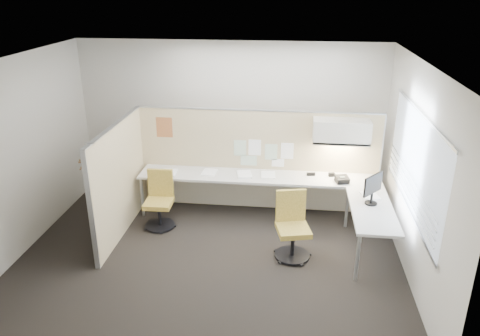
# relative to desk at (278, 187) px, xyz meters

# --- Properties ---
(floor) EXTENTS (5.50, 4.50, 0.01)m
(floor) POSITION_rel_desk_xyz_m (-0.93, -1.13, -0.61)
(floor) COLOR black
(floor) RESTS_ON ground
(ceiling) EXTENTS (5.50, 4.50, 0.01)m
(ceiling) POSITION_rel_desk_xyz_m (-0.93, -1.13, 2.20)
(ceiling) COLOR white
(ceiling) RESTS_ON wall_back
(wall_back) EXTENTS (5.50, 0.02, 2.80)m
(wall_back) POSITION_rel_desk_xyz_m (-0.93, 1.12, 0.80)
(wall_back) COLOR beige
(wall_back) RESTS_ON ground
(wall_front) EXTENTS (5.50, 0.02, 2.80)m
(wall_front) POSITION_rel_desk_xyz_m (-0.93, -3.38, 0.80)
(wall_front) COLOR beige
(wall_front) RESTS_ON ground
(wall_left) EXTENTS (0.02, 4.50, 2.80)m
(wall_left) POSITION_rel_desk_xyz_m (-3.68, -1.13, 0.80)
(wall_left) COLOR beige
(wall_left) RESTS_ON ground
(wall_right) EXTENTS (0.02, 4.50, 2.80)m
(wall_right) POSITION_rel_desk_xyz_m (1.82, -1.13, 0.80)
(wall_right) COLOR beige
(wall_right) RESTS_ON ground
(window_pane) EXTENTS (0.01, 2.80, 1.30)m
(window_pane) POSITION_rel_desk_xyz_m (1.79, -1.13, 0.95)
(window_pane) COLOR #9FA9B8
(window_pane) RESTS_ON wall_right
(partition_back) EXTENTS (4.10, 0.06, 1.75)m
(partition_back) POSITION_rel_desk_xyz_m (-0.38, 0.47, 0.27)
(partition_back) COLOR tan
(partition_back) RESTS_ON floor
(partition_left) EXTENTS (0.06, 2.20, 1.75)m
(partition_left) POSITION_rel_desk_xyz_m (-2.43, -0.63, 0.27)
(partition_left) COLOR tan
(partition_left) RESTS_ON floor
(desk) EXTENTS (4.00, 2.07, 0.73)m
(desk) POSITION_rel_desk_xyz_m (0.00, 0.00, 0.00)
(desk) COLOR beige
(desk) RESTS_ON floor
(overhead_bin) EXTENTS (0.90, 0.36, 0.38)m
(overhead_bin) POSITION_rel_desk_xyz_m (0.97, 0.26, 0.91)
(overhead_bin) COLOR beige
(overhead_bin) RESTS_ON partition_back
(task_light_strip) EXTENTS (0.60, 0.06, 0.02)m
(task_light_strip) POSITION_rel_desk_xyz_m (0.97, 0.26, 0.70)
(task_light_strip) COLOR #FFEABF
(task_light_strip) RESTS_ON overhead_bin
(pinned_papers) EXTENTS (1.01, 0.00, 0.47)m
(pinned_papers) POSITION_rel_desk_xyz_m (-0.30, 0.44, 0.43)
(pinned_papers) COLOR #8CBF8C
(pinned_papers) RESTS_ON partition_back
(poster) EXTENTS (0.28, 0.00, 0.35)m
(poster) POSITION_rel_desk_xyz_m (-1.98, 0.44, 0.82)
(poster) COLOR orange
(poster) RESTS_ON partition_back
(chair_left) EXTENTS (0.49, 0.49, 0.92)m
(chair_left) POSITION_rel_desk_xyz_m (-1.89, -0.40, -0.17)
(chair_left) COLOR black
(chair_left) RESTS_ON floor
(chair_right) EXTENTS (0.54, 0.56, 0.96)m
(chair_right) POSITION_rel_desk_xyz_m (0.25, -1.05, -0.15)
(chair_right) COLOR black
(chair_right) RESTS_ON floor
(monitor) EXTENTS (0.30, 0.35, 0.46)m
(monitor) POSITION_rel_desk_xyz_m (1.37, -0.72, 0.39)
(monitor) COLOR black
(monitor) RESTS_ON desk
(phone) EXTENTS (0.25, 0.24, 0.12)m
(phone) POSITION_rel_desk_xyz_m (1.01, 0.02, 0.18)
(phone) COLOR black
(phone) RESTS_ON desk
(stapler) EXTENTS (0.14, 0.06, 0.05)m
(stapler) POSITION_rel_desk_xyz_m (0.53, 0.25, 0.15)
(stapler) COLOR black
(stapler) RESTS_ON desk
(tape_dispenser) EXTENTS (0.11, 0.08, 0.06)m
(tape_dispenser) POSITION_rel_desk_xyz_m (0.87, 0.25, 0.16)
(tape_dispenser) COLOR black
(tape_dispenser) RESTS_ON desk
(coat_hook) EXTENTS (0.18, 0.43, 1.29)m
(coat_hook) POSITION_rel_desk_xyz_m (-2.51, -1.49, 0.82)
(coat_hook) COLOR silver
(coat_hook) RESTS_ON partition_left
(paper_stack_0) EXTENTS (0.24, 0.31, 0.02)m
(paper_stack_0) POSITION_rel_desk_xyz_m (-1.83, 0.07, 0.14)
(paper_stack_0) COLOR white
(paper_stack_0) RESTS_ON desk
(paper_stack_1) EXTENTS (0.25, 0.31, 0.02)m
(paper_stack_1) POSITION_rel_desk_xyz_m (-1.17, 0.17, 0.14)
(paper_stack_1) COLOR white
(paper_stack_1) RESTS_ON desk
(paper_stack_2) EXTENTS (0.29, 0.34, 0.04)m
(paper_stack_2) POSITION_rel_desk_xyz_m (-0.57, 0.12, 0.15)
(paper_stack_2) COLOR white
(paper_stack_2) RESTS_ON desk
(paper_stack_3) EXTENTS (0.25, 0.32, 0.01)m
(paper_stack_3) POSITION_rel_desk_xyz_m (-0.18, 0.18, 0.14)
(paper_stack_3) COLOR white
(paper_stack_3) RESTS_ON desk
(paper_stack_4) EXTENTS (0.29, 0.34, 0.02)m
(paper_stack_4) POSITION_rel_desk_xyz_m (1.39, -0.46, 0.14)
(paper_stack_4) COLOR white
(paper_stack_4) RESTS_ON desk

